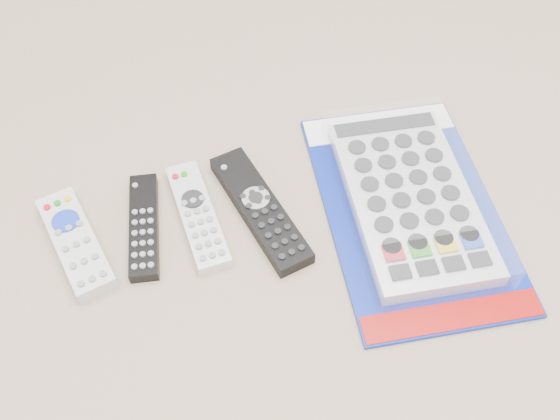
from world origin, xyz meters
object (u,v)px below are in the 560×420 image
object	(u,v)px
remote_silver_dvd	(198,216)
remote_large_black	(260,209)
remote_slim_black	(144,226)
remote_small_grey	(76,243)
jumbo_remote_packaged	(411,197)

from	to	relation	value
remote_silver_dvd	remote_large_black	xyz separation A→B (m)	(0.08, -0.02, 0.00)
remote_large_black	remote_slim_black	bearing A→B (deg)	161.24
remote_small_grey	remote_large_black	world-z (taller)	remote_small_grey
remote_small_grey	remote_large_black	distance (m)	0.25
jumbo_remote_packaged	remote_slim_black	bearing A→B (deg)	175.72
remote_silver_dvd	remote_large_black	size ratio (longest dim) A/B	0.83
remote_small_grey	jumbo_remote_packaged	distance (m)	0.45
remote_slim_black	remote_silver_dvd	bearing A→B (deg)	5.96
remote_silver_dvd	jumbo_remote_packaged	xyz separation A→B (m)	(0.28, -0.07, 0.01)
remote_slim_black	remote_large_black	bearing A→B (deg)	2.39
remote_small_grey	remote_large_black	xyz separation A→B (m)	(0.24, -0.02, -0.00)
remote_small_grey	remote_silver_dvd	world-z (taller)	remote_small_grey
remote_small_grey	remote_slim_black	xyz separation A→B (m)	(0.09, 0.00, -0.00)
remote_silver_dvd	remote_large_black	bearing A→B (deg)	-12.89
remote_silver_dvd	remote_slim_black	bearing A→B (deg)	173.76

